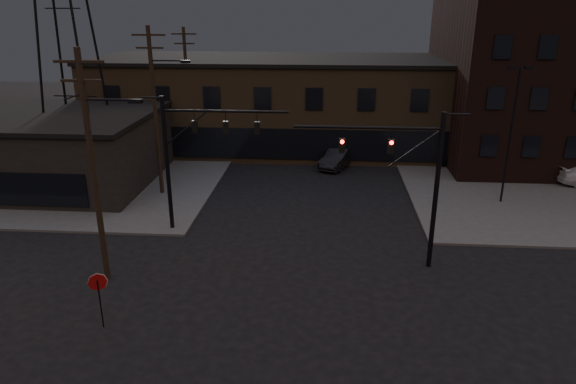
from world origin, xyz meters
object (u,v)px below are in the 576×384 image
object	(u,v)px
car_crossing	(338,158)
traffic_signal_far	(188,149)
traffic_signal_near	(414,174)
parked_car_lot_a	(461,154)
stop_sign	(98,288)

from	to	relation	value
car_crossing	traffic_signal_far	bearing A→B (deg)	-99.38
traffic_signal_near	car_crossing	distance (m)	17.90
traffic_signal_near	car_crossing	world-z (taller)	traffic_signal_near
traffic_signal_far	car_crossing	xyz separation A→B (m)	(8.78, 13.60, -4.23)
traffic_signal_near	traffic_signal_far	distance (m)	12.57
traffic_signal_near	parked_car_lot_a	world-z (taller)	traffic_signal_near
stop_sign	parked_car_lot_a	xyz separation A→B (m)	(20.40, 24.85, -0.89)
traffic_signal_near	traffic_signal_far	bearing A→B (deg)	163.83
traffic_signal_near	traffic_signal_far	size ratio (longest dim) A/B	1.00
traffic_signal_far	parked_car_lot_a	bearing A→B (deg)	37.87
traffic_signal_far	car_crossing	world-z (taller)	traffic_signal_far
parked_car_lot_a	car_crossing	world-z (taller)	parked_car_lot_a
parked_car_lot_a	traffic_signal_far	bearing A→B (deg)	115.23
stop_sign	parked_car_lot_a	world-z (taller)	stop_sign
traffic_signal_near	car_crossing	xyz separation A→B (m)	(-3.29, 17.10, -4.15)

